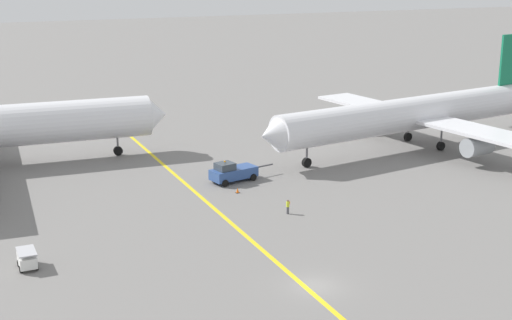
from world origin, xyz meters
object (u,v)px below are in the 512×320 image
Objects in this scene: gse_baggage_cart_trailing at (27,259)px; ground_crew_ramp_agent_by_cones at (288,207)px; traffic_cone_nose_left at (238,191)px; airliner_being_pushed at (412,114)px; pushback_tug at (232,172)px.

ground_crew_ramp_agent_by_cones is (28.03, 3.43, -0.01)m from gse_baggage_cart_trailing.
ground_crew_ramp_agent_by_cones is at bearing -76.28° from traffic_cone_nose_left.
airliner_being_pushed reaches higher than pushback_tug.
gse_baggage_cart_trailing is (-57.62, -21.97, -4.25)m from airliner_being_pushed.
traffic_cone_nose_left is at bearing 25.94° from gse_baggage_cart_trailing.
pushback_tug reaches higher than gse_baggage_cart_trailing.
airliner_being_pushed is 61.82m from gse_baggage_cart_trailing.
ground_crew_ramp_agent_by_cones reaches higher than traffic_cone_nose_left.
gse_baggage_cart_trailing is at bearing -147.73° from pushback_tug.
gse_baggage_cart_trailing is at bearing -173.02° from ground_crew_ramp_agent_by_cones.
traffic_cone_nose_left is (-31.82, -9.42, -4.84)m from airliner_being_pushed.
traffic_cone_nose_left is at bearing -104.56° from pushback_tug.
airliner_being_pushed is at bearing 16.49° from traffic_cone_nose_left.
gse_baggage_cart_trailing reaches higher than traffic_cone_nose_left.
pushback_tug reaches higher than ground_crew_ramp_agent_by_cones.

